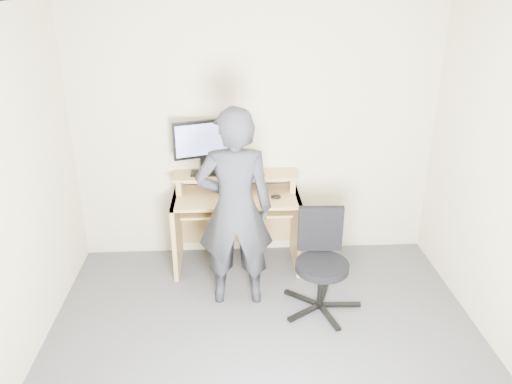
{
  "coord_description": "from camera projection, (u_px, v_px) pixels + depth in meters",
  "views": [
    {
      "loc": [
        -0.25,
        -2.88,
        2.64
      ],
      "look_at": [
        -0.03,
        1.05,
        0.95
      ],
      "focal_mm": 35.0,
      "sensor_mm": 36.0,
      "label": 1
    }
  ],
  "objects": [
    {
      "name": "back_wall",
      "position": [
        256.0,
        135.0,
        4.81
      ],
      "size": [
        3.5,
        0.02,
        2.5
      ],
      "primitive_type": "cube",
      "color": "beige",
      "rests_on": "ground"
    },
    {
      "name": "office_chair",
      "position": [
        321.0,
        258.0,
        4.21
      ],
      "size": [
        0.66,
        0.68,
        0.86
      ],
      "rotation": [
        0.0,
        0.0,
        -0.04
      ],
      "color": "black",
      "rests_on": "ground"
    },
    {
      "name": "keyboard",
      "position": [
        243.0,
        207.0,
        4.67
      ],
      "size": [
        0.49,
        0.27,
        0.03
      ],
      "primitive_type": "cube",
      "rotation": [
        0.0,
        0.0,
        0.2
      ],
      "color": "black",
      "rests_on": "desk"
    },
    {
      "name": "ground",
      "position": [
        268.0,
        365.0,
        3.69
      ],
      "size": [
        3.5,
        3.5,
        0.0
      ],
      "primitive_type": "plane",
      "color": "#505155",
      "rests_on": "ground"
    },
    {
      "name": "headphones",
      "position": [
        208.0,
        171.0,
        4.84
      ],
      "size": [
        0.18,
        0.18,
        0.06
      ],
      "primitive_type": "torus",
      "rotation": [
        0.26,
        0.0,
        -0.14
      ],
      "color": "silver",
      "rests_on": "desk"
    },
    {
      "name": "person",
      "position": [
        235.0,
        209.0,
        4.13
      ],
      "size": [
        0.64,
        0.42,
        1.75
      ],
      "primitive_type": "imported",
      "rotation": [
        0.0,
        0.0,
        3.14
      ],
      "color": "black",
      "rests_on": "ground"
    },
    {
      "name": "monitor",
      "position": [
        202.0,
        142.0,
        4.66
      ],
      "size": [
        0.54,
        0.22,
        0.53
      ],
      "rotation": [
        0.0,
        0.0,
        0.33
      ],
      "color": "black",
      "rests_on": "desk"
    },
    {
      "name": "charger",
      "position": [
        223.0,
        174.0,
        4.73
      ],
      "size": [
        0.05,
        0.05,
        0.03
      ],
      "primitive_type": "cube",
      "rotation": [
        0.0,
        0.0,
        -0.3
      ],
      "color": "black",
      "rests_on": "desk"
    },
    {
      "name": "ceiling",
      "position": [
        273.0,
        6.0,
        2.71
      ],
      "size": [
        3.5,
        3.5,
        0.02
      ],
      "primitive_type": "cube",
      "color": "white",
      "rests_on": "back_wall"
    },
    {
      "name": "smartphone",
      "position": [
        259.0,
        173.0,
        4.78
      ],
      "size": [
        0.1,
        0.14,
        0.01
      ],
      "primitive_type": "cube",
      "rotation": [
        0.0,
        0.0,
        0.26
      ],
      "color": "black",
      "rests_on": "desk"
    },
    {
      "name": "desk",
      "position": [
        236.0,
        211.0,
        4.87
      ],
      "size": [
        1.2,
        0.6,
        0.91
      ],
      "color": "tan",
      "rests_on": "ground"
    },
    {
      "name": "travel_mug",
      "position": [
        241.0,
        166.0,
        4.76
      ],
      "size": [
        0.09,
        0.09,
        0.16
      ],
      "primitive_type": "cylinder",
      "rotation": [
        0.0,
        0.0,
        0.31
      ],
      "color": "silver",
      "rests_on": "desk"
    },
    {
      "name": "external_drive",
      "position": [
        222.0,
        163.0,
        4.77
      ],
      "size": [
        0.1,
        0.14,
        0.2
      ],
      "primitive_type": "cube",
      "rotation": [
        0.0,
        0.0,
        0.22
      ],
      "color": "black",
      "rests_on": "desk"
    },
    {
      "name": "mouse",
      "position": [
        276.0,
        197.0,
        4.64
      ],
      "size": [
        0.11,
        0.08,
        0.04
      ],
      "primitive_type": "ellipsoid",
      "rotation": [
        0.0,
        0.0,
        -0.17
      ],
      "color": "black",
      "rests_on": "desk"
    }
  ]
}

